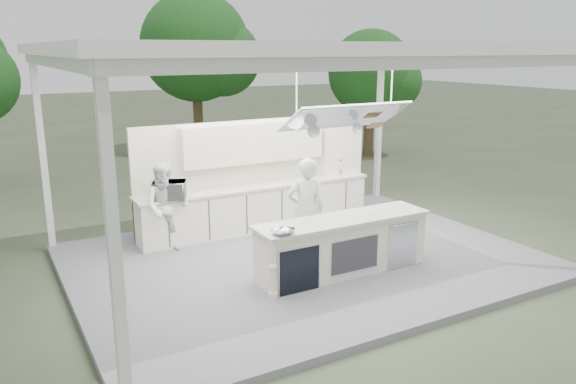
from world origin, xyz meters
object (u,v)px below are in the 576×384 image
back_counter (258,207)px  sous_chef (166,207)px  demo_island (342,245)px  head_chef (306,211)px

back_counter → sous_chef: 2.10m
sous_chef → demo_island: bearing=-26.5°
back_counter → head_chef: bearing=-92.3°
demo_island → back_counter: same height
back_counter → sous_chef: size_ratio=3.04×
demo_island → head_chef: size_ratio=1.66×
demo_island → back_counter: (-0.18, 2.81, 0.00)m
head_chef → sous_chef: head_chef is taller
head_chef → sous_chef: bearing=-27.6°
back_counter → head_chef: (-0.08, -2.08, 0.46)m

